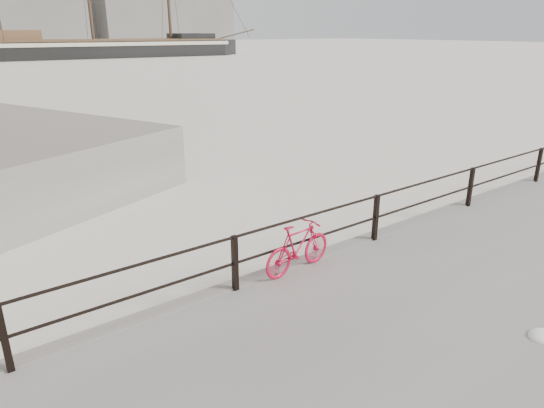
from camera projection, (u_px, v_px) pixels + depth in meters
ground at (368, 252)px, 10.54m from camera, size 400.00×400.00×0.00m
guardrail at (376, 218)px, 10.14m from camera, size 28.00×0.10×1.00m
bicycle at (298, 247)px, 8.83m from camera, size 1.58×0.37×0.94m
snow_mounds at (506, 235)px, 10.15m from camera, size 21.19×3.58×0.40m
barque_black at (96, 58)px, 83.59m from camera, size 62.63×25.55×34.47m
industrial_west at (15, 11)px, 124.07m from camera, size 32.00×18.00×18.00m
industrial_mid at (136, 4)px, 146.60m from camera, size 26.00×20.00×24.00m
industrial_east at (197, 22)px, 165.06m from camera, size 20.00×16.00×14.00m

